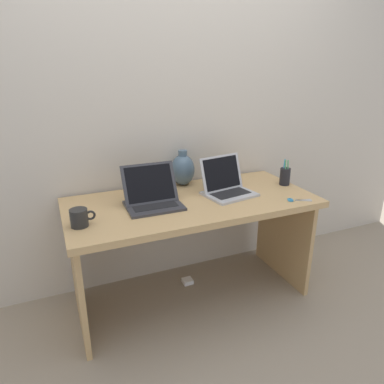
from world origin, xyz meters
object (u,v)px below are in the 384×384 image
object	(u,v)px
laptop_left	(152,195)
green_vase	(183,169)
coffee_mug	(80,218)
scissors	(295,200)
laptop_right	(226,184)
pen_cup	(285,176)
power_brick	(187,281)

from	to	relation	value
laptop_left	green_vase	world-z (taller)	green_vase
coffee_mug	green_vase	bearing A→B (deg)	29.25
laptop_left	scissors	world-z (taller)	laptop_left
laptop_right	scissors	size ratio (longest dim) A/B	2.34
pen_cup	power_brick	bearing A→B (deg)	168.44
pen_cup	power_brick	size ratio (longest dim) A/B	2.56
laptop_left	green_vase	xyz separation A→B (m)	(0.30, 0.27, 0.05)
laptop_left	power_brick	xyz separation A→B (m)	(0.28, 0.14, -0.75)
green_vase	pen_cup	bearing A→B (deg)	-22.95
laptop_left	coffee_mug	size ratio (longest dim) A/B	2.49
power_brick	coffee_mug	bearing A→B (deg)	-158.87
green_vase	scissors	distance (m)	0.76
laptop_left	pen_cup	xyz separation A→B (m)	(0.94, 0.00, -0.00)
scissors	power_brick	world-z (taller)	scissors
laptop_left	pen_cup	distance (m)	0.94
coffee_mug	laptop_right	bearing A→B (deg)	8.64
pen_cup	green_vase	bearing A→B (deg)	157.05
laptop_right	power_brick	bearing A→B (deg)	148.23
pen_cup	scissors	size ratio (longest dim) A/B	1.24
scissors	pen_cup	bearing A→B (deg)	65.50
laptop_right	coffee_mug	bearing A→B (deg)	-171.36
power_brick	green_vase	bearing A→B (deg)	79.64
scissors	green_vase	bearing A→B (deg)	133.52
laptop_left	coffee_mug	world-z (taller)	laptop_left
pen_cup	scissors	world-z (taller)	pen_cup
coffee_mug	scissors	xyz separation A→B (m)	(1.24, -0.14, -0.04)
coffee_mug	pen_cup	xyz separation A→B (m)	(1.37, 0.13, 0.01)
green_vase	pen_cup	world-z (taller)	green_vase
pen_cup	power_brick	world-z (taller)	pen_cup
laptop_left	laptop_right	bearing A→B (deg)	0.78
green_vase	laptop_right	bearing A→B (deg)	-54.87
green_vase	power_brick	xyz separation A→B (m)	(-0.02, -0.14, -0.80)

